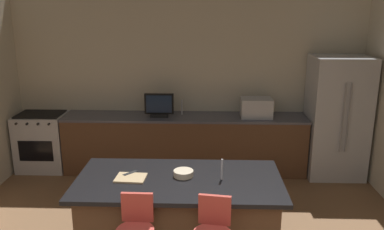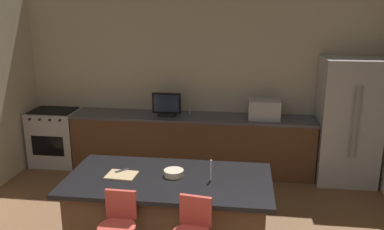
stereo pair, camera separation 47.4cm
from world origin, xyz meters
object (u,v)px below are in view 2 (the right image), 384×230
(refrigerator, at_px, (348,121))
(tv_remote, at_px, (122,171))
(kitchen_island, at_px, (169,216))
(cutting_board, at_px, (122,175))
(range_oven, at_px, (56,137))
(tv_monitor, at_px, (167,105))
(microwave, at_px, (264,109))
(fruit_bowl, at_px, (174,173))

(refrigerator, xyz_separation_m, tv_remote, (-2.82, -2.17, -0.03))
(kitchen_island, xyz_separation_m, cutting_board, (-0.49, -0.02, 0.45))
(range_oven, height_order, cutting_board, range_oven)
(tv_monitor, bearing_deg, kitchen_island, -78.60)
(range_oven, bearing_deg, cutting_board, -50.96)
(kitchen_island, height_order, cutting_board, cutting_board)
(microwave, bearing_deg, tv_remote, -125.33)
(refrigerator, distance_m, range_oven, 4.71)
(range_oven, xyz_separation_m, fruit_bowl, (2.43, -2.25, 0.47))
(cutting_board, bearing_deg, kitchen_island, 1.90)
(fruit_bowl, xyz_separation_m, tv_remote, (-0.56, 0.02, -0.02))
(kitchen_island, relative_size, cutting_board, 6.93)
(tv_monitor, bearing_deg, tv_remote, -91.59)
(microwave, height_order, cutting_board, microwave)
(kitchen_island, height_order, refrigerator, refrigerator)
(cutting_board, bearing_deg, fruit_bowl, 8.52)
(kitchen_island, distance_m, refrigerator, 3.26)
(refrigerator, distance_m, tv_monitor, 2.76)
(refrigerator, relative_size, cutting_board, 6.18)
(fruit_bowl, height_order, cutting_board, fruit_bowl)
(refrigerator, bearing_deg, microwave, 177.17)
(range_oven, relative_size, cutting_board, 3.09)
(microwave, distance_m, cutting_board, 2.81)
(range_oven, xyz_separation_m, microwave, (3.44, 0.00, 0.60))
(refrigerator, height_order, cutting_board, refrigerator)
(tv_monitor, bearing_deg, fruit_bowl, -77.17)
(tv_monitor, relative_size, fruit_bowl, 2.19)
(kitchen_island, xyz_separation_m, tv_remote, (-0.52, 0.08, 0.45))
(microwave, xyz_separation_m, cutting_board, (-1.56, -2.33, -0.16))
(kitchen_island, bearing_deg, refrigerator, 44.40)
(kitchen_island, xyz_separation_m, microwave, (1.06, 2.31, 0.61))
(refrigerator, height_order, microwave, refrigerator)
(refrigerator, bearing_deg, cutting_board, -140.91)
(tv_monitor, xyz_separation_m, fruit_bowl, (0.50, -2.20, -0.16))
(cutting_board, bearing_deg, refrigerator, 39.09)
(refrigerator, xyz_separation_m, fruit_bowl, (-2.26, -2.19, -0.01))
(tv_monitor, bearing_deg, refrigerator, -0.19)
(range_oven, bearing_deg, kitchen_island, -44.17)
(microwave, bearing_deg, tv_monitor, -178.05)
(microwave, bearing_deg, range_oven, -179.98)
(cutting_board, bearing_deg, tv_remote, 103.29)
(range_oven, xyz_separation_m, tv_monitor, (1.92, -0.05, 0.62))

